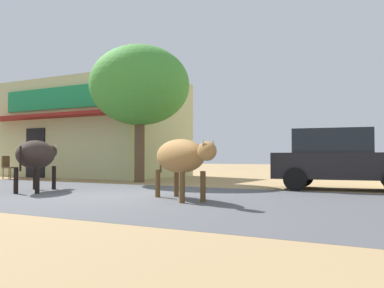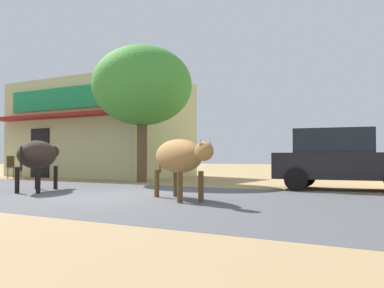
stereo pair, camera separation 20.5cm
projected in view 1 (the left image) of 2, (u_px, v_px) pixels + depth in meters
ground at (122, 196)px, 10.03m from camera, size 80.00×80.00×0.00m
asphalt_road at (122, 196)px, 10.03m from camera, size 72.00×6.69×0.00m
storefront_left_cafe at (97, 130)px, 20.17m from camera, size 7.46×5.67×4.23m
roadside_tree at (140, 86)px, 15.38m from camera, size 3.50×3.50×4.80m
parked_hatchback_car at (341, 159)px, 11.89m from camera, size 3.90×2.27×1.64m
cow_near_brown at (37, 155)px, 11.35m from camera, size 1.78×2.52×1.31m
cow_far_dark at (180, 157)px, 9.13m from camera, size 2.38×1.87×1.26m
cafe_chair_near_tree at (8, 166)px, 17.60m from camera, size 0.53×0.53×0.92m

